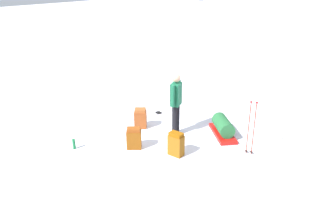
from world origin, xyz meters
The scene contains 10 objects.
ground_plane centered at (0.00, 0.00, 0.00)m, with size 80.00×80.00×0.00m, color white.
distant_snow_ridge centered at (-3.01, 19.88, 1.40)m, with size 14.69×5.00×2.79m, color white.
skier_standing centered at (0.13, 0.18, 0.95)m, with size 0.32×0.54×1.70m.
ski_pair_near centered at (-1.15, 0.94, 0.01)m, with size 0.71×1.84×0.05m.
backpack_large_dark centered at (-0.19, -1.10, 0.27)m, with size 0.43×0.41×0.55m.
backpack_bright centered at (0.83, -0.71, 0.29)m, with size 0.36×0.24×0.59m.
backpack_small_spare centered at (-0.90, -0.13, 0.28)m, with size 0.44×0.43×0.57m.
ski_poles_planted_near centered at (2.16, 0.46, 0.76)m, with size 0.19×0.11×1.36m.
gear_sled centered at (1.15, 0.94, 0.22)m, with size 1.20×1.15×0.49m.
thermos_bottle centered at (-1.32, -2.08, 0.13)m, with size 0.07×0.07×0.26m, color #176E38.
Camera 1 is at (5.07, -6.18, 4.05)m, focal length 35.20 mm.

